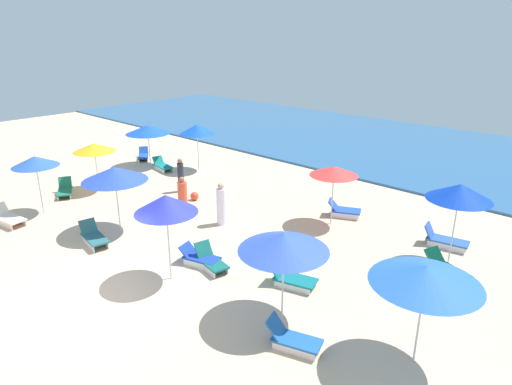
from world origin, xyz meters
The scene contains 28 objects.
ground_plane centered at (0.00, 0.00, 0.00)m, with size 60.00×60.00×0.00m, color beige.
ocean centered at (0.00, 22.22, 0.06)m, with size 60.00×15.56×0.12m, color #2B5D91.
umbrella_0 centered at (-10.07, 8.81, 2.07)m, with size 2.43×2.43×2.30m.
lounge_chair_0_0 centered at (-8.90, 8.78, 0.24)m, with size 1.54×0.82×0.64m.
lounge_chair_0_1 centered at (-11.54, 9.35, 0.22)m, with size 1.52×1.31×0.61m.
umbrella_1 centered at (-7.45, 10.13, 2.25)m, with size 1.91×1.91×2.50m.
umbrella_2 centered at (6.57, 8.82, 2.49)m, with size 2.00×2.00×2.75m.
lounge_chair_2_0 centered at (5.98, 9.94, 0.26)m, with size 1.56×0.86×0.74m.
lounge_chair_2_1 centered at (6.78, 8.00, 0.25)m, with size 1.60×1.08×0.67m.
umbrella_3 centered at (-3.62, 2.94, 2.26)m, with size 2.40×2.40×2.53m.
lounge_chair_3_0 centered at (-3.28, 1.68, 0.28)m, with size 1.52×0.82×0.76m.
umbrella_4 centered at (7.74, 3.60, 2.29)m, with size 2.41×2.41×2.51m.
umbrella_5 centered at (-7.53, 1.71, 2.24)m, with size 1.83×1.83×2.45m.
lounge_chair_5_0 centered at (-7.37, 0.27, 0.28)m, with size 1.61×0.87×0.74m.
umbrella_6 centered at (1.91, 8.94, 2.17)m, with size 1.85×1.85×2.35m.
lounge_chair_6_0 centered at (1.89, 9.89, 0.27)m, with size 1.47×1.15×0.68m.
umbrella_7 centered at (4.41, 2.88, 2.21)m, with size 2.33×2.33×2.46m.
lounge_chair_7_0 centered at (3.63, 4.28, 0.25)m, with size 1.47×0.97×0.70m.
lounge_chair_7_1 centered at (5.37, 2.09, 0.25)m, with size 1.43×0.94×0.71m.
umbrella_8 centered at (-8.46, 4.76, 2.08)m, with size 1.93×1.93×2.29m.
lounge_chair_8_0 centered at (-8.93, 3.32, 0.25)m, with size 1.50×1.20×0.73m.
umbrella_9 centered at (0.64, 2.09, 2.46)m, with size 1.87×1.87×2.74m.
lounge_chair_9_0 centered at (1.07, 3.34, 0.26)m, with size 1.43×0.82×0.73m.
lounge_chair_9_1 centered at (0.61, 3.26, 0.25)m, with size 1.42×0.92×0.62m.
beachgoer_0 centered at (-5.38, 7.29, 0.77)m, with size 0.37×0.37×1.61m.
beachgoer_1 centered at (-3.31, 5.74, 0.71)m, with size 0.55×0.55×1.55m.
beachgoer_2 centered at (-1.21, 5.97, 0.80)m, with size 0.47×0.47×1.71m.
beach_ball_0 centered at (-4.04, 6.96, 0.19)m, with size 0.38×0.38×0.38m, color red.
Camera 1 is at (10.74, -5.03, 7.20)m, focal length 31.45 mm.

